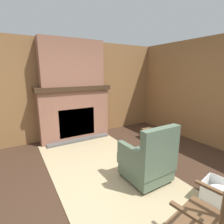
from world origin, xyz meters
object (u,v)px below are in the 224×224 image
armchair (148,161)px  laundry_basket (224,195)px  oil_lamp_vase (46,83)px  firewood_stack (149,134)px  storage_case (78,83)px

armchair → laundry_basket: armchair is taller
armchair → oil_lamp_vase: 2.82m
firewood_stack → laundry_basket: (2.28, -0.79, 0.03)m
firewood_stack → armchair: bearing=-42.9°
armchair → firewood_stack: 1.89m
firewood_stack → storage_case: storage_case is taller
oil_lamp_vase → armchair: bearing=22.4°
firewood_stack → oil_lamp_vase: bearing=-114.4°
armchair → laundry_basket: 1.05m
firewood_stack → oil_lamp_vase: (-1.03, -2.27, 1.31)m
firewood_stack → oil_lamp_vase: oil_lamp_vase is taller
armchair → laundry_basket: (0.90, 0.49, -0.20)m
firewood_stack → storage_case: bearing=-124.5°
armchair → storage_case: 2.65m
laundry_basket → armchair: bearing=-151.4°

